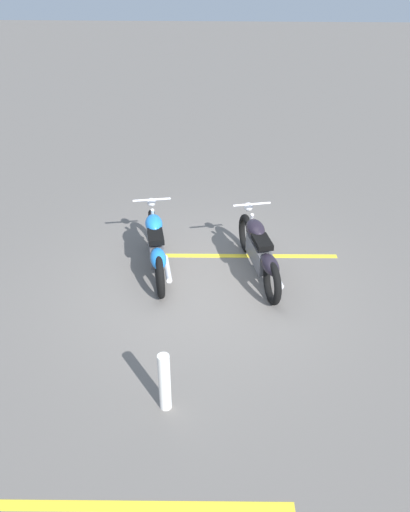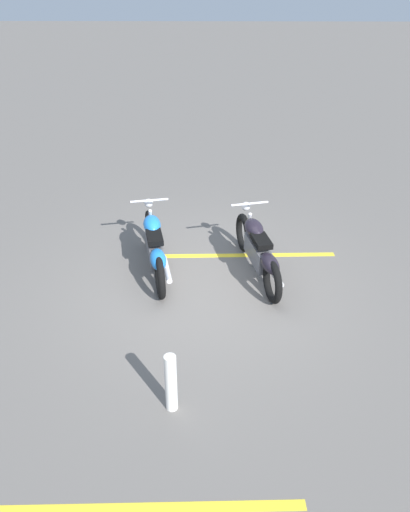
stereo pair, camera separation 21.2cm
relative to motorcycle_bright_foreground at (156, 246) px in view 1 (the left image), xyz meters
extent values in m
plane|color=#66605B|center=(0.45, 0.81, -0.46)|extent=(60.00, 60.00, 0.00)
torus|color=black|center=(-0.82, -0.17, -0.13)|extent=(0.68, 0.24, 0.67)
torus|color=black|center=(0.71, 0.14, -0.13)|extent=(0.68, 0.24, 0.67)
cube|color=#59595E|center=(-0.01, 0.00, -0.04)|extent=(0.87, 0.38, 0.32)
ellipsoid|color=blue|center=(-0.27, -0.06, 0.26)|extent=(0.56, 0.38, 0.24)
ellipsoid|color=blue|center=(0.55, 0.11, 0.10)|extent=(0.60, 0.34, 0.22)
cube|color=black|center=(0.12, 0.02, 0.24)|extent=(0.48, 0.32, 0.09)
cylinder|color=silver|center=(-0.60, -0.12, 0.13)|extent=(0.27, 0.11, 0.56)
cylinder|color=silver|center=(-0.55, -0.11, 0.56)|extent=(0.16, 0.62, 0.04)
sphere|color=silver|center=(-0.74, -0.15, 0.42)|extent=(0.15, 0.15, 0.15)
cylinder|color=silver|center=(0.36, 0.21, -0.20)|extent=(0.70, 0.22, 0.09)
torus|color=black|center=(-0.71, 1.47, -0.13)|extent=(0.68, 0.26, 0.67)
torus|color=black|center=(0.81, 1.82, -0.13)|extent=(0.68, 0.26, 0.67)
cube|color=#59595E|center=(0.09, 1.66, -0.04)|extent=(0.87, 0.40, 0.32)
ellipsoid|color=black|center=(-0.17, 1.59, 0.26)|extent=(0.57, 0.39, 0.24)
ellipsoid|color=black|center=(0.65, 1.78, 0.10)|extent=(0.60, 0.36, 0.22)
cube|color=black|center=(0.22, 1.68, 0.24)|extent=(0.48, 0.33, 0.09)
cylinder|color=silver|center=(-0.49, 1.52, 0.13)|extent=(0.27, 0.12, 0.56)
cylinder|color=silver|center=(-0.44, 1.53, 0.56)|extent=(0.18, 0.61, 0.04)
sphere|color=silver|center=(-0.64, 1.49, 0.42)|extent=(0.15, 0.15, 0.15)
cylinder|color=silver|center=(0.45, 1.88, -0.20)|extent=(0.70, 0.25, 0.09)
cylinder|color=white|center=(2.97, 0.45, -0.07)|extent=(0.14, 0.14, 0.79)
cube|color=yellow|center=(-0.51, 1.45, -0.46)|extent=(0.22, 3.20, 0.01)
cube|color=yellow|center=(4.25, 0.24, -0.46)|extent=(0.22, 3.20, 0.01)
camera|label=1|loc=(7.39, 1.10, 4.30)|focal=37.42mm
camera|label=2|loc=(7.40, 0.89, 4.30)|focal=37.42mm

